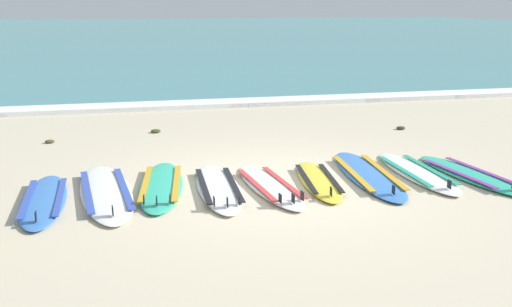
% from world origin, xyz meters
% --- Properties ---
extents(ground_plane, '(80.00, 80.00, 0.00)m').
position_xyz_m(ground_plane, '(0.00, 0.00, 0.00)').
color(ground_plane, beige).
extents(sea, '(80.00, 60.00, 0.10)m').
position_xyz_m(sea, '(0.00, 35.96, 0.05)').
color(sea, teal).
rests_on(sea, ground).
extents(wave_foam_strip, '(80.00, 0.78, 0.11)m').
position_xyz_m(wave_foam_strip, '(0.00, 6.35, 0.06)').
color(wave_foam_strip, white).
rests_on(wave_foam_strip, ground).
extents(surfboard_0, '(0.58, 2.19, 0.18)m').
position_xyz_m(surfboard_0, '(-3.05, -0.04, 0.04)').
color(surfboard_0, '#3875CC').
rests_on(surfboard_0, ground).
extents(surfboard_1, '(0.89, 2.64, 0.18)m').
position_xyz_m(surfboard_1, '(-2.30, 0.12, 0.04)').
color(surfboard_1, white).
rests_on(surfboard_1, ground).
extents(surfboard_2, '(0.86, 2.35, 0.18)m').
position_xyz_m(surfboard_2, '(-1.58, 0.23, 0.04)').
color(surfboard_2, '#2DB793').
rests_on(surfboard_2, ground).
extents(surfboard_3, '(0.64, 2.24, 0.18)m').
position_xyz_m(surfboard_3, '(-0.83, -0.02, 0.04)').
color(surfboard_3, white).
rests_on(surfboard_3, ground).
extents(surfboard_4, '(0.75, 2.17, 0.18)m').
position_xyz_m(surfboard_4, '(-0.15, -0.10, 0.04)').
color(surfboard_4, white).
rests_on(surfboard_4, ground).
extents(surfboard_5, '(0.71, 1.99, 0.18)m').
position_xyz_m(surfboard_5, '(0.57, -0.02, 0.04)').
color(surfboard_5, yellow).
rests_on(surfboard_5, ground).
extents(surfboard_6, '(0.84, 2.59, 0.18)m').
position_xyz_m(surfboard_6, '(1.36, 0.11, 0.04)').
color(surfboard_6, '#3875CC').
rests_on(surfboard_6, ground).
extents(surfboard_7, '(0.57, 2.26, 0.18)m').
position_xyz_m(surfboard_7, '(2.10, 0.05, 0.04)').
color(surfboard_7, white).
rests_on(surfboard_7, ground).
extents(surfboard_8, '(0.83, 2.24, 0.18)m').
position_xyz_m(surfboard_8, '(2.78, -0.23, 0.04)').
color(surfboard_8, '#2DB793').
rests_on(surfboard_8, ground).
extents(seaweed_clump_near_shoreline, '(0.19, 0.15, 0.07)m').
position_xyz_m(seaweed_clump_near_shoreline, '(-1.43, 3.72, 0.03)').
color(seaweed_clump_near_shoreline, '#384723').
rests_on(seaweed_clump_near_shoreline, ground).
extents(seaweed_clump_mid_sand, '(0.18, 0.14, 0.06)m').
position_xyz_m(seaweed_clump_mid_sand, '(3.26, 2.94, 0.03)').
color(seaweed_clump_mid_sand, '#2D381E').
rests_on(seaweed_clump_mid_sand, ground).
extents(seaweed_clump_by_the_boards, '(0.17, 0.14, 0.06)m').
position_xyz_m(seaweed_clump_by_the_boards, '(-3.32, 3.28, 0.03)').
color(seaweed_clump_by_the_boards, '#4C4228').
rests_on(seaweed_clump_by_the_boards, ground).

